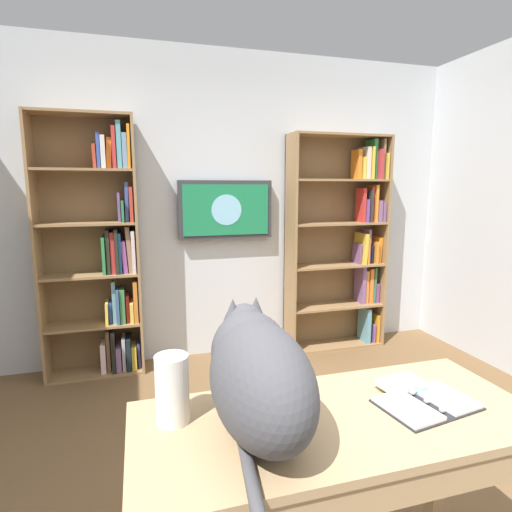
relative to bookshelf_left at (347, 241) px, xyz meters
name	(u,v)px	position (x,y,z in m)	size (l,w,h in m)	color
wall_back	(219,208)	(1.20, -0.17, 0.32)	(4.52, 0.06, 2.70)	silver
bookshelf_left	(347,241)	(0.00, 0.00, 0.00)	(0.95, 0.28, 2.00)	#937047
bookshelf_right	(103,254)	(2.19, 0.00, -0.03)	(0.76, 0.28, 2.09)	#937047
wall_mounted_tv	(226,210)	(1.15, -0.08, 0.31)	(0.83, 0.07, 0.51)	#333338
desk	(340,455)	(1.28, 2.36, -0.39)	(1.38, 0.58, 0.77)	tan
cat	(257,372)	(1.57, 2.34, -0.06)	(0.30, 0.70, 0.39)	#4C4C51
open_binder	(426,403)	(0.95, 2.37, -0.25)	(0.36, 0.27, 0.02)	#26262B
paper_towel_roll	(172,389)	(1.82, 2.22, -0.14)	(0.11, 0.11, 0.23)	white
desk_book_stack	(402,385)	(0.97, 2.25, -0.24)	(0.19, 0.13, 0.04)	#6699A8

